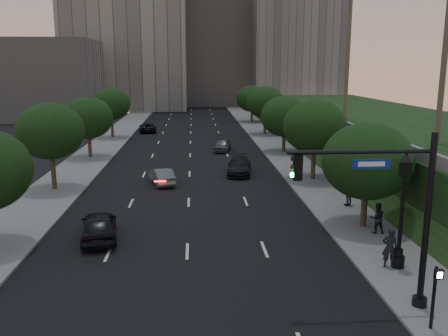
{
  "coord_description": "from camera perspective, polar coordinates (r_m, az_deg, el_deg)",
  "views": [
    {
      "loc": [
        0.41,
        -17.97,
        9.32
      ],
      "look_at": [
        2.13,
        8.62,
        3.6
      ],
      "focal_mm": 38.0,
      "sensor_mm": 36.0,
      "label": 1
    }
  ],
  "objects": [
    {
      "name": "pedestrian_a",
      "position": [
        23.52,
        19.31,
        -9.04
      ],
      "size": [
        0.81,
        0.68,
        1.91
      ],
      "primitive_type": "imported",
      "rotation": [
        0.0,
        0.0,
        2.78
      ],
      "color": "black",
      "rests_on": "sidewalk_right"
    },
    {
      "name": "tree_right_c",
      "position": [
        52.19,
        7.28,
        6.19
      ],
      "size": [
        5.2,
        5.2,
        6.24
      ],
      "color": "#38281C",
      "rests_on": "ground"
    },
    {
      "name": "sidewalk_right",
      "position": [
        49.84,
        7.75,
        1.31
      ],
      "size": [
        4.5,
        140.0,
        0.15
      ],
      "primitive_type": "cube",
      "color": "slate",
      "rests_on": "ground"
    },
    {
      "name": "sedan_near_left",
      "position": [
        27.01,
        -14.83,
        -6.7
      ],
      "size": [
        2.64,
        4.93,
        1.59
      ],
      "primitive_type": "imported",
      "rotation": [
        0.0,
        0.0,
        3.31
      ],
      "color": "black",
      "rests_on": "ground"
    },
    {
      "name": "parapet_wall",
      "position": [
        48.06,
        12.19,
        5.9
      ],
      "size": [
        0.35,
        90.0,
        0.7
      ],
      "primitive_type": "cube",
      "color": "slate",
      "rests_on": "embankment"
    },
    {
      "name": "tree_left_d",
      "position": [
        64.05,
        -13.43,
        7.54
      ],
      "size": [
        5.0,
        5.0,
        6.71
      ],
      "color": "#38281C",
      "rests_on": "ground"
    },
    {
      "name": "embankment",
      "position": [
        51.32,
        21.26,
        3.08
      ],
      "size": [
        18.0,
        90.0,
        4.0
      ],
      "primitive_type": "cube",
      "color": "black",
      "rests_on": "ground"
    },
    {
      "name": "office_block_filler",
      "position": [
        91.88,
        -20.73,
        9.9
      ],
      "size": [
        18.0,
        16.0,
        14.0
      ],
      "primitive_type": "cube",
      "color": "#9A968D",
      "rests_on": "ground"
    },
    {
      "name": "office_block_left",
      "position": [
        111.12,
        -11.56,
        15.32
      ],
      "size": [
        26.0,
        20.0,
        32.0
      ],
      "primitive_type": "cube",
      "color": "gray",
      "rests_on": "ground"
    },
    {
      "name": "sedan_far_left",
      "position": [
        69.74,
        -9.19,
        4.84
      ],
      "size": [
        2.93,
        5.19,
        1.37
      ],
      "primitive_type": "imported",
      "rotation": [
        0.0,
        0.0,
        3.28
      ],
      "color": "black",
      "rests_on": "ground"
    },
    {
      "name": "sedan_near_right",
      "position": [
        41.77,
        1.85,
        0.22
      ],
      "size": [
        2.65,
        5.18,
        1.44
      ],
      "primitive_type": "imported",
      "rotation": [
        0.0,
        0.0,
        -0.13
      ],
      "color": "black",
      "rests_on": "ground"
    },
    {
      "name": "sedan_mid_left",
      "position": [
        38.51,
        -7.48,
        -0.99
      ],
      "size": [
        2.45,
        4.25,
        1.32
      ],
      "primitive_type": "imported",
      "rotation": [
        0.0,
        0.0,
        3.42
      ],
      "color": "slate",
      "rests_on": "ground"
    },
    {
      "name": "sidewalk_left",
      "position": [
        50.01,
        -15.94,
        0.99
      ],
      "size": [
        4.5,
        140.0,
        0.15
      ],
      "primitive_type": "cube",
      "color": "slate",
      "rests_on": "ground"
    },
    {
      "name": "street_lamp",
      "position": [
        23.19,
        20.57,
        -5.44
      ],
      "size": [
        0.64,
        0.64,
        5.62
      ],
      "color": "black",
      "rests_on": "ground"
    },
    {
      "name": "traffic_signal_mast",
      "position": [
        19.03,
        20.29,
        -5.92
      ],
      "size": [
        5.68,
        0.56,
        7.0
      ],
      "color": "black",
      "rests_on": "ground"
    },
    {
      "name": "tree_left_b",
      "position": [
        37.83,
        -20.17,
        4.17
      ],
      "size": [
        5.0,
        5.0,
        6.71
      ],
      "color": "#38281C",
      "rests_on": "ground"
    },
    {
      "name": "tree_left_c",
      "position": [
        50.39,
        -16.04,
        5.82
      ],
      "size": [
        5.0,
        5.0,
        6.34
      ],
      "color": "#38281C",
      "rests_on": "ground"
    },
    {
      "name": "tree_right_a",
      "position": [
        28.29,
        16.83,
        0.8
      ],
      "size": [
        5.2,
        5.2,
        6.24
      ],
      "color": "#38281C",
      "rests_on": "ground"
    },
    {
      "name": "pedestrian_c",
      "position": [
        32.8,
        14.8,
        -2.82
      ],
      "size": [
        1.19,
        0.94,
        1.88
      ],
      "primitive_type": "imported",
      "rotation": [
        0.0,
        0.0,
        3.65
      ],
      "color": "black",
      "rests_on": "sidewalk_right"
    },
    {
      "name": "ground",
      "position": [
        20.25,
        -4.61,
        -15.33
      ],
      "size": [
        160.0,
        160.0,
        0.0
      ],
      "primitive_type": "plane",
      "color": "black",
      "rests_on": "ground"
    },
    {
      "name": "pedestrian_signal",
      "position": [
        18.71,
        24.04,
        -13.49
      ],
      "size": [
        0.3,
        0.33,
        2.5
      ],
      "color": "black",
      "rests_on": "ground"
    },
    {
      "name": "tree_right_d",
      "position": [
        65.9,
        4.99,
        7.88
      ],
      "size": [
        5.2,
        5.2,
        6.74
      ],
      "color": "#38281C",
      "rests_on": "ground"
    },
    {
      "name": "road_surface",
      "position": [
        48.87,
        -4.11,
        1.1
      ],
      "size": [
        16.0,
        140.0,
        0.02
      ],
      "primitive_type": "cube",
      "color": "black",
      "rests_on": "ground"
    },
    {
      "name": "tree_right_b",
      "position": [
        39.53,
        10.86,
        4.92
      ],
      "size": [
        5.2,
        5.2,
        6.74
      ],
      "color": "#38281C",
      "rests_on": "ground"
    },
    {
      "name": "office_block_right",
      "position": [
        116.71,
        8.3,
        16.25
      ],
      "size": [
        20.0,
        22.0,
        36.0
      ],
      "primitive_type": "cube",
      "color": "gray",
      "rests_on": "ground"
    },
    {
      "name": "sedan_far_right",
      "position": [
        53.14,
        -0.16,
        2.77
      ],
      "size": [
        2.4,
        4.3,
        1.38
      ],
      "primitive_type": "imported",
      "rotation": [
        0.0,
        0.0,
        -0.2
      ],
      "color": "#4E5256",
      "rests_on": "ground"
    },
    {
      "name": "pedestrian_b",
      "position": [
        27.96,
        17.94,
        -5.75
      ],
      "size": [
        0.91,
        0.74,
        1.75
      ],
      "primitive_type": "imported",
      "rotation": [
        0.0,
        0.0,
        3.04
      ],
      "color": "black",
      "rests_on": "sidewalk_right"
    },
    {
      "name": "office_block_mid",
      "position": [
        120.16,
        -1.07,
        13.86
      ],
      "size": [
        22.0,
        18.0,
        26.0
      ],
      "primitive_type": "cube",
      "color": "#9A968D",
      "rests_on": "ground"
    },
    {
      "name": "tree_right_e",
      "position": [
        80.76,
        3.38,
        8.33
      ],
      "size": [
        5.2,
        5.2,
        6.24
      ],
      "color": "#38281C",
      "rests_on": "ground"
    }
  ]
}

